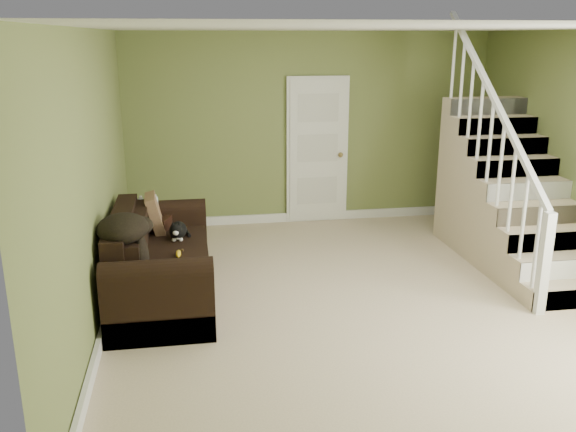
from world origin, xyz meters
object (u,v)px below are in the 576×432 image
object	(u,v)px
sofa	(158,265)
cat	(178,231)
banana	(178,254)
side_table	(151,239)

from	to	relation	value
sofa	cat	size ratio (longest dim) A/B	4.47
cat	banana	bearing A→B (deg)	-84.33
sofa	side_table	xyz separation A→B (m)	(-0.11, 0.90, -0.02)
sofa	side_table	size ratio (longest dim) A/B	2.61
sofa	banana	bearing A→B (deg)	-36.28
side_table	cat	distance (m)	0.65
side_table	banana	size ratio (longest dim) A/B	4.61
cat	banana	xyz separation A→B (m)	(0.00, -0.54, -0.07)
side_table	sofa	bearing A→B (deg)	-83.15
cat	banana	world-z (taller)	cat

